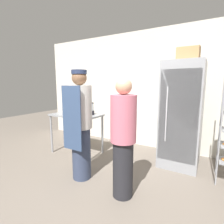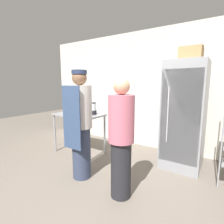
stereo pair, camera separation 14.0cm
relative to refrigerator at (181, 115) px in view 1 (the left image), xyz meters
The scene contains 9 objects.
ground_plane 2.11m from the refrigerator, 116.15° to the right, with size 14.00×14.00×0.00m, color #6B6056.
back_wall 1.17m from the refrigerator, 139.06° to the left, with size 6.40×0.12×2.80m, color silver.
refrigerator is the anchor object (origin of this frame).
prep_counter 2.18m from the refrigerator, 165.15° to the right, with size 1.10×0.63×0.89m.
donut_box 2.29m from the refrigerator, 167.17° to the right, with size 0.24×0.21×0.25m.
blender_pitcher 1.82m from the refrigerator, 165.84° to the right, with size 0.13×0.13×0.27m.
cardboard_storage_box 1.09m from the refrigerator, 48.81° to the right, with size 0.36×0.36×0.22m.
person_baker 1.88m from the refrigerator, 134.31° to the right, with size 0.37×0.39×1.76m.
person_customer 1.52m from the refrigerator, 109.47° to the right, with size 0.35×0.35×1.63m.
Camera 1 is at (1.33, -1.76, 1.55)m, focal length 28.00 mm.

